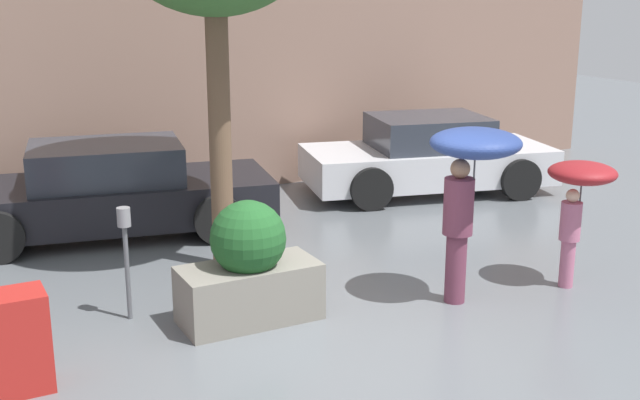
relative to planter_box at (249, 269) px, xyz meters
The scene contains 9 objects.
ground_plane 1.41m from the planter_box, 55.53° to the right, with size 40.00×40.00×0.00m, color slate.
building_facade 6.00m from the planter_box, 82.38° to the left, with size 18.00×0.30×6.00m.
planter_box is the anchor object (origin of this frame).
person_adult 2.59m from the planter_box, 15.57° to the right, with size 0.98×0.98×1.97m.
person_child 3.89m from the planter_box, 12.26° to the right, with size 0.77×0.77×1.49m.
parked_car_near 3.80m from the planter_box, 98.78° to the left, with size 4.81×2.61×1.30m.
parked_car_far 6.04m from the planter_box, 37.30° to the left, with size 4.43×2.69×1.30m.
parking_meter 1.32m from the planter_box, 150.49° to the left, with size 0.14×0.14×1.23m.
newspaper_box 2.39m from the planter_box, 168.98° to the right, with size 0.50×0.44×0.90m.
Camera 1 is at (-3.71, -6.25, 3.44)m, focal length 45.00 mm.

